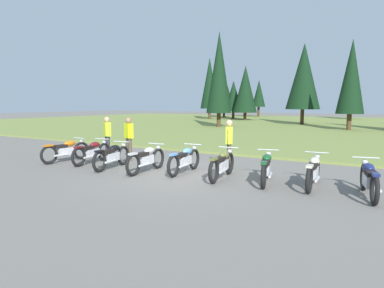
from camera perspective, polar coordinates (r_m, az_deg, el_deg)
ground_plane at (r=10.81m, az=-1.66°, el=-5.06°), size 140.00×140.00×0.00m
grass_moorland at (r=35.73m, az=22.03°, el=2.80°), size 80.00×44.00×0.10m
forest_treeline at (r=40.20m, az=25.57°, el=9.39°), size 42.56×27.71×8.83m
motorcycle_orange at (r=13.93m, az=-20.11°, el=-0.98°), size 0.62×2.10×0.88m
motorcycle_maroon at (r=13.21m, az=-16.20°, el=-1.24°), size 0.64×2.10×0.88m
motorcycle_black at (r=12.04m, az=-13.06°, el=-1.90°), size 0.68×2.09×0.88m
motorcycle_silver at (r=11.20m, az=-7.54°, el=-2.42°), size 0.62×2.10×0.88m
motorcycle_sky_blue at (r=10.96m, az=-1.22°, el=-2.57°), size 0.62×2.10×0.88m
motorcycle_olive at (r=10.18m, az=5.03°, el=-3.31°), size 0.63×2.10×0.88m
motorcycle_british_green at (r=9.81m, az=12.18°, el=-3.83°), size 0.77×2.06×0.88m
motorcycle_cream at (r=9.63m, az=19.45°, el=-4.26°), size 0.62×2.10×0.88m
motorcycle_navy at (r=9.17m, az=27.25°, el=-5.17°), size 0.75×2.07×0.88m
rider_near_row_end at (r=11.55m, az=6.17°, el=0.43°), size 0.35×0.51×1.67m
rider_in_hivis_vest at (r=14.49m, az=-13.85°, el=1.55°), size 0.49×0.37×1.67m
rider_with_back_turned at (r=13.51m, az=-10.43°, el=1.27°), size 0.52×0.34×1.67m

